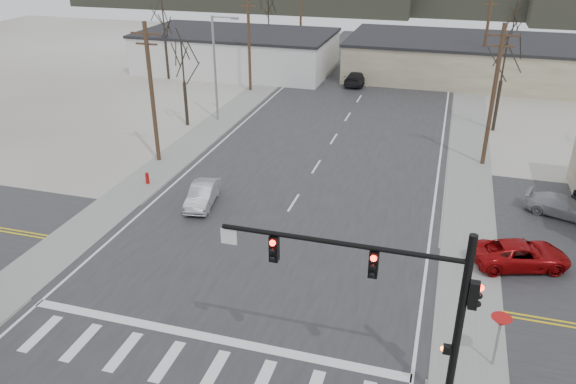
{
  "coord_description": "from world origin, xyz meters",
  "views": [
    {
      "loc": [
        8.51,
        -22.24,
        15.91
      ],
      "look_at": [
        0.73,
        4.3,
        2.6
      ],
      "focal_mm": 35.0,
      "sensor_mm": 36.0,
      "label": 1
    }
  ],
  "objects_px": {
    "car_far_a": "(357,78)",
    "car_far_b": "(376,46)",
    "sedan_crossing": "(202,195)",
    "car_parked_silver": "(562,206)",
    "traffic_signal_mast": "(404,292)",
    "fire_hydrant": "(147,178)",
    "car_parked_red": "(521,255)"
  },
  "relations": [
    {
      "from": "fire_hydrant",
      "to": "sedan_crossing",
      "type": "distance_m",
      "value": 5.17
    },
    {
      "from": "traffic_signal_mast",
      "to": "sedan_crossing",
      "type": "height_order",
      "value": "traffic_signal_mast"
    },
    {
      "from": "car_far_b",
      "to": "car_parked_silver",
      "type": "height_order",
      "value": "car_far_b"
    },
    {
      "from": "traffic_signal_mast",
      "to": "car_far_a",
      "type": "xyz_separation_m",
      "value": [
        -9.08,
        43.59,
        -3.91
      ]
    },
    {
      "from": "car_parked_red",
      "to": "sedan_crossing",
      "type": "bearing_deg",
      "value": 67.06
    },
    {
      "from": "traffic_signal_mast",
      "to": "fire_hydrant",
      "type": "xyz_separation_m",
      "value": [
        -18.09,
        14.2,
        -4.22
      ]
    },
    {
      "from": "traffic_signal_mast",
      "to": "car_far_b",
      "type": "distance_m",
      "value": 62.21
    },
    {
      "from": "car_far_a",
      "to": "car_far_b",
      "type": "bearing_deg",
      "value": -84.42
    },
    {
      "from": "fire_hydrant",
      "to": "car_far_b",
      "type": "xyz_separation_m",
      "value": [
        8.54,
        47.14,
        0.35
      ]
    },
    {
      "from": "car_far_b",
      "to": "sedan_crossing",
      "type": "bearing_deg",
      "value": -111.2
    },
    {
      "from": "car_far_b",
      "to": "traffic_signal_mast",
      "type": "bearing_deg",
      "value": -98.03
    },
    {
      "from": "car_far_a",
      "to": "fire_hydrant",
      "type": "bearing_deg",
      "value": 76.99
    },
    {
      "from": "fire_hydrant",
      "to": "car_far_a",
      "type": "xyz_separation_m",
      "value": [
        9.02,
        29.38,
        0.31
      ]
    },
    {
      "from": "sedan_crossing",
      "to": "car_parked_silver",
      "type": "distance_m",
      "value": 21.71
    },
    {
      "from": "sedan_crossing",
      "to": "fire_hydrant",
      "type": "bearing_deg",
      "value": 150.55
    },
    {
      "from": "traffic_signal_mast",
      "to": "fire_hydrant",
      "type": "height_order",
      "value": "traffic_signal_mast"
    },
    {
      "from": "car_far_a",
      "to": "car_parked_silver",
      "type": "relative_size",
      "value": 1.19
    },
    {
      "from": "car_far_b",
      "to": "car_parked_silver",
      "type": "bearing_deg",
      "value": -85.29
    },
    {
      "from": "traffic_signal_mast",
      "to": "car_parked_silver",
      "type": "xyz_separation_m",
      "value": [
        7.95,
        17.13,
        -4.03
      ]
    },
    {
      "from": "car_far_a",
      "to": "car_parked_red",
      "type": "bearing_deg",
      "value": 117.36
    },
    {
      "from": "car_parked_red",
      "to": "car_parked_silver",
      "type": "distance_m",
      "value": 7.13
    },
    {
      "from": "car_parked_silver",
      "to": "car_parked_red",
      "type": "bearing_deg",
      "value": 174.09
    },
    {
      "from": "sedan_crossing",
      "to": "car_far_a",
      "type": "distance_m",
      "value": 31.45
    },
    {
      "from": "sedan_crossing",
      "to": "car_far_b",
      "type": "distance_m",
      "value": 49.07
    },
    {
      "from": "fire_hydrant",
      "to": "car_far_b",
      "type": "relative_size",
      "value": 0.2
    },
    {
      "from": "traffic_signal_mast",
      "to": "sedan_crossing",
      "type": "bearing_deg",
      "value": 136.87
    },
    {
      "from": "fire_hydrant",
      "to": "car_far_b",
      "type": "height_order",
      "value": "car_far_b"
    },
    {
      "from": "traffic_signal_mast",
      "to": "car_parked_red",
      "type": "relative_size",
      "value": 1.85
    },
    {
      "from": "car_far_a",
      "to": "car_far_b",
      "type": "xyz_separation_m",
      "value": [
        -0.48,
        17.76,
        0.04
      ]
    },
    {
      "from": "car_parked_silver",
      "to": "fire_hydrant",
      "type": "bearing_deg",
      "value": 113.63
    },
    {
      "from": "fire_hydrant",
      "to": "car_far_b",
      "type": "bearing_deg",
      "value": 79.73
    },
    {
      "from": "car_far_b",
      "to": "car_parked_red",
      "type": "distance_m",
      "value": 52.86
    }
  ]
}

